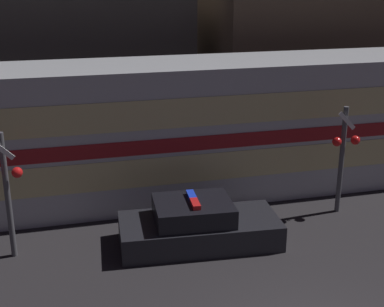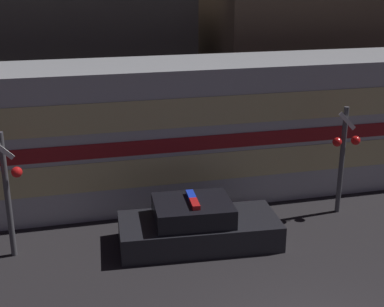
{
  "view_description": "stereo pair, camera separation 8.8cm",
  "coord_description": "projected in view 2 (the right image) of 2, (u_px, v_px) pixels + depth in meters",
  "views": [
    {
      "loc": [
        -4.49,
        -7.35,
        6.91
      ],
      "look_at": [
        -0.78,
        6.84,
        1.94
      ],
      "focal_mm": 50.0,
      "sensor_mm": 36.0,
      "label": 1
    },
    {
      "loc": [
        -4.4,
        -7.37,
        6.91
      ],
      "look_at": [
        -0.78,
        6.84,
        1.94
      ],
      "focal_mm": 50.0,
      "sensor_mm": 36.0,
      "label": 2
    }
  ],
  "objects": [
    {
      "name": "crossing_signal_near",
      "position": [
        343.0,
        153.0,
        15.66
      ],
      "size": [
        0.87,
        0.36,
        3.27
      ],
      "color": "#4C4C51",
      "rests_on": "ground_plane"
    },
    {
      "name": "police_car",
      "position": [
        198.0,
        226.0,
        14.24
      ],
      "size": [
        4.36,
        2.16,
        1.34
      ],
      "rotation": [
        0.0,
        0.0,
        -0.07
      ],
      "color": "black",
      "rests_on": "ground_plane"
    },
    {
      "name": "crossing_signal_far",
      "position": [
        6.0,
        187.0,
        13.13
      ],
      "size": [
        0.87,
        0.36,
        3.31
      ],
      "color": "#4C4C51",
      "rests_on": "ground_plane"
    },
    {
      "name": "building_center",
      "position": [
        328.0,
        52.0,
        25.2
      ],
      "size": [
        11.5,
        6.34,
        6.7
      ],
      "color": "brown",
      "rests_on": "ground_plane"
    },
    {
      "name": "building_left",
      "position": [
        61.0,
        23.0,
        23.13
      ],
      "size": [
        10.62,
        6.44,
        9.67
      ],
      "color": "#47423D",
      "rests_on": "ground_plane"
    },
    {
      "name": "train",
      "position": [
        186.0,
        129.0,
        17.12
      ],
      "size": [
        20.8,
        3.11,
        4.31
      ],
      "color": "#B7BABF",
      "rests_on": "ground_plane"
    }
  ]
}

